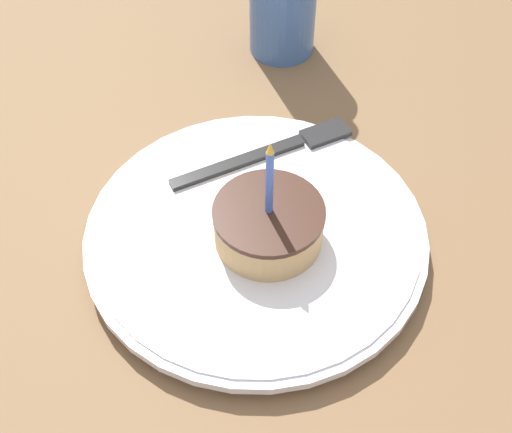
{
  "coord_description": "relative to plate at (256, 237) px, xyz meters",
  "views": [
    {
      "loc": [
        0.07,
        -0.39,
        0.49
      ],
      "look_at": [
        0.03,
        -0.01,
        0.04
      ],
      "focal_mm": 50.0,
      "sensor_mm": 36.0,
      "label": 1
    }
  ],
  "objects": [
    {
      "name": "fork",
      "position": [
        0.01,
        0.09,
        0.01
      ],
      "size": [
        0.16,
        0.11,
        0.0
      ],
      "color": "#262626",
      "rests_on": "plate"
    },
    {
      "name": "ground_plane",
      "position": [
        -0.03,
        0.01,
        -0.03
      ],
      "size": [
        2.4,
        2.4,
        0.04
      ],
      "color": "brown",
      "rests_on": "ground"
    },
    {
      "name": "cake_slice",
      "position": [
        0.01,
        -0.01,
        0.03
      ],
      "size": [
        0.09,
        0.09,
        0.11
      ],
      "color": "tan",
      "rests_on": "plate"
    },
    {
      "name": "plate",
      "position": [
        0.0,
        0.0,
        0.0
      ],
      "size": [
        0.29,
        0.29,
        0.02
      ],
      "color": "silver",
      "rests_on": "ground_plane"
    }
  ]
}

